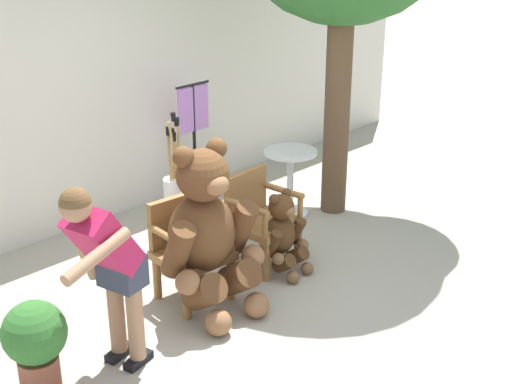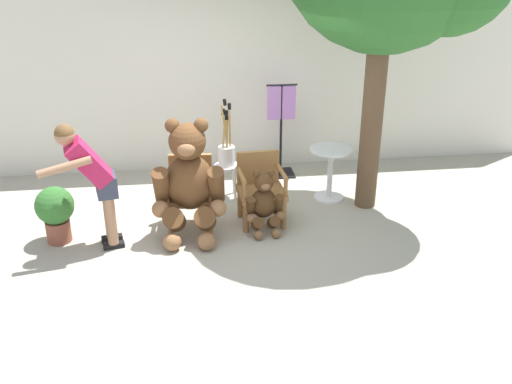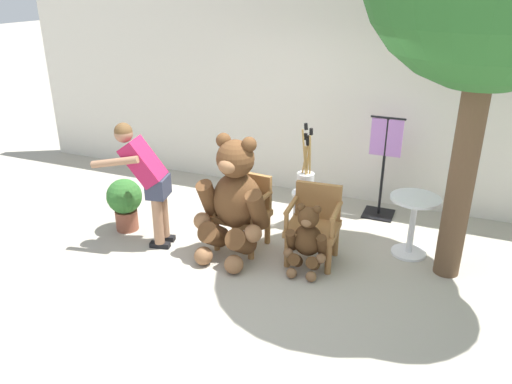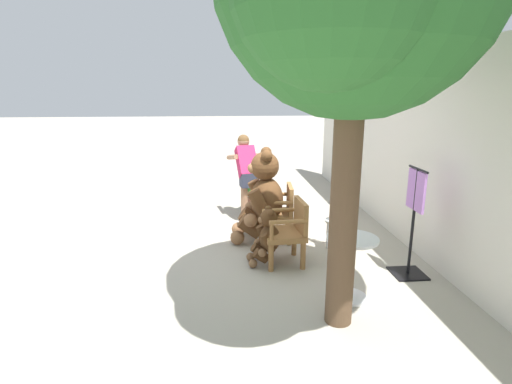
% 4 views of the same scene
% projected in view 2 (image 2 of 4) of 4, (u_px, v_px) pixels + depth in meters
% --- Properties ---
extents(ground_plane, '(60.00, 60.00, 0.00)m').
position_uv_depth(ground_plane, '(230.00, 240.00, 6.70)').
color(ground_plane, '#A8A091').
extents(back_wall, '(10.00, 0.16, 2.80)m').
position_uv_depth(back_wall, '(214.00, 75.00, 8.29)').
color(back_wall, silver).
rests_on(back_wall, ground).
extents(wooden_chair_left, '(0.60, 0.56, 0.86)m').
position_uv_depth(wooden_chair_left, '(190.00, 190.00, 6.87)').
color(wooden_chair_left, olive).
rests_on(wooden_chair_left, ground).
extents(wooden_chair_right, '(0.59, 0.56, 0.86)m').
position_uv_depth(wooden_chair_right, '(260.00, 187.00, 6.97)').
color(wooden_chair_right, olive).
rests_on(wooden_chair_right, ground).
extents(teddy_bear_large, '(0.86, 0.83, 1.42)m').
position_uv_depth(teddy_bear_large, '(189.00, 181.00, 6.54)').
color(teddy_bear_large, brown).
rests_on(teddy_bear_large, ground).
extents(teddy_bear_small, '(0.47, 0.45, 0.78)m').
position_uv_depth(teddy_bear_small, '(264.00, 202.00, 6.75)').
color(teddy_bear_small, '#4C3019').
rests_on(teddy_bear_small, ground).
extents(person_visitor, '(0.79, 0.59, 1.49)m').
position_uv_depth(person_visitor, '(92.00, 174.00, 6.20)').
color(person_visitor, black).
rests_on(person_visitor, ground).
extents(white_stool, '(0.34, 0.34, 0.46)m').
position_uv_depth(white_stool, '(227.00, 172.00, 7.67)').
color(white_stool, silver).
rests_on(white_stool, ground).
extents(brush_bucket, '(0.22, 0.22, 0.92)m').
position_uv_depth(brush_bucket, '(227.00, 151.00, 7.54)').
color(brush_bucket, white).
rests_on(brush_bucket, white_stool).
extents(round_side_table, '(0.56, 0.56, 0.72)m').
position_uv_depth(round_side_table, '(330.00, 168.00, 7.57)').
color(round_side_table, silver).
rests_on(round_side_table, ground).
extents(potted_plant, '(0.44, 0.44, 0.68)m').
position_uv_depth(potted_plant, '(55.00, 210.00, 6.52)').
color(potted_plant, brown).
rests_on(potted_plant, ground).
extents(clothing_display_stand, '(0.44, 0.40, 1.36)m').
position_uv_depth(clothing_display_stand, '(281.00, 128.00, 8.23)').
color(clothing_display_stand, black).
rests_on(clothing_display_stand, ground).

